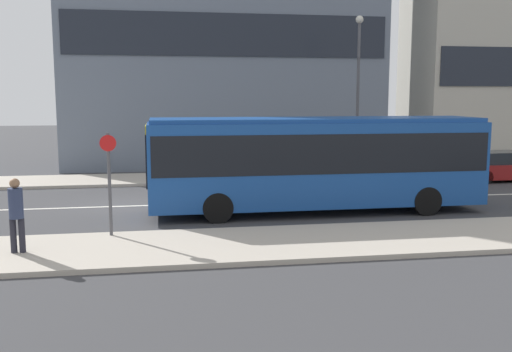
{
  "coord_description": "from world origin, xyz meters",
  "views": [
    {
      "loc": [
        1.08,
        -20.66,
        3.93
      ],
      "look_at": [
        4.27,
        -1.77,
        1.24
      ],
      "focal_mm": 40.0,
      "sensor_mm": 36.0,
      "label": 1
    }
  ],
  "objects_px": {
    "parked_car_0": "(397,170)",
    "parked_car_1": "(503,167)",
    "pedestrian_near_stop": "(16,210)",
    "city_bus": "(316,158)",
    "street_lamp": "(358,81)",
    "bus_stop_sign": "(109,176)"
  },
  "relations": [
    {
      "from": "parked_car_1",
      "to": "street_lamp",
      "type": "bearing_deg",
      "value": 165.71
    },
    {
      "from": "city_bus",
      "to": "bus_stop_sign",
      "type": "bearing_deg",
      "value": -160.82
    },
    {
      "from": "parked_car_1",
      "to": "street_lamp",
      "type": "xyz_separation_m",
      "value": [
        -6.6,
        1.68,
        4.0
      ]
    },
    {
      "from": "city_bus",
      "to": "pedestrian_near_stop",
      "type": "distance_m",
      "value": 9.69
    },
    {
      "from": "pedestrian_near_stop",
      "to": "street_lamp",
      "type": "xyz_separation_m",
      "value": [
        12.7,
        11.48,
        3.46
      ]
    },
    {
      "from": "parked_car_1",
      "to": "bus_stop_sign",
      "type": "height_order",
      "value": "bus_stop_sign"
    },
    {
      "from": "parked_car_1",
      "to": "street_lamp",
      "type": "relative_size",
      "value": 0.58
    },
    {
      "from": "parked_car_0",
      "to": "parked_car_1",
      "type": "distance_m",
      "value": 5.34
    },
    {
      "from": "parked_car_0",
      "to": "pedestrian_near_stop",
      "type": "height_order",
      "value": "pedestrian_near_stop"
    },
    {
      "from": "bus_stop_sign",
      "to": "street_lamp",
      "type": "distance_m",
      "value": 14.9
    },
    {
      "from": "city_bus",
      "to": "parked_car_0",
      "type": "distance_m",
      "value": 7.66
    },
    {
      "from": "bus_stop_sign",
      "to": "city_bus",
      "type": "bearing_deg",
      "value": 23.14
    },
    {
      "from": "city_bus",
      "to": "street_lamp",
      "type": "height_order",
      "value": "street_lamp"
    },
    {
      "from": "bus_stop_sign",
      "to": "pedestrian_near_stop",
      "type": "bearing_deg",
      "value": -145.97
    },
    {
      "from": "parked_car_1",
      "to": "pedestrian_near_stop",
      "type": "xyz_separation_m",
      "value": [
        -19.3,
        -9.8,
        0.54
      ]
    },
    {
      "from": "parked_car_0",
      "to": "street_lamp",
      "type": "height_order",
      "value": "street_lamp"
    },
    {
      "from": "city_bus",
      "to": "parked_car_1",
      "type": "relative_size",
      "value": 2.6
    },
    {
      "from": "city_bus",
      "to": "parked_car_1",
      "type": "height_order",
      "value": "city_bus"
    },
    {
      "from": "parked_car_0",
      "to": "parked_car_1",
      "type": "height_order",
      "value": "parked_car_1"
    },
    {
      "from": "city_bus",
      "to": "pedestrian_near_stop",
      "type": "bearing_deg",
      "value": -157.98
    },
    {
      "from": "parked_car_1",
      "to": "bus_stop_sign",
      "type": "relative_size",
      "value": 1.54
    },
    {
      "from": "pedestrian_near_stop",
      "to": "parked_car_0",
      "type": "bearing_deg",
      "value": 34.56
    }
  ]
}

